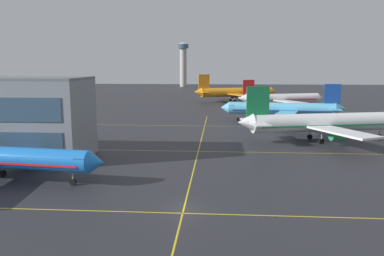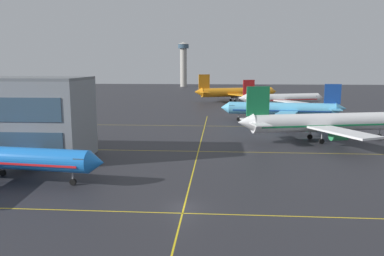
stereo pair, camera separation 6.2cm
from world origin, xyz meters
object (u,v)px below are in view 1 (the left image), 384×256
airliner_second_row (323,123)px  control_tower (183,61)px  airliner_far_left_stand (281,99)px  airliner_third_row (283,109)px  airliner_far_right_stand (236,92)px

airliner_second_row → control_tower: control_tower is taller
airliner_second_row → airliner_far_left_stand: size_ratio=1.11×
airliner_second_row → control_tower: size_ratio=1.14×
airliner_third_row → airliner_far_right_stand: bearing=100.1°
control_tower → airliner_third_row: bearing=-75.8°
airliner_third_row → control_tower: control_tower is taller
airliner_second_row → airliner_far_right_stand: bearing=99.4°
airliner_third_row → airliner_second_row: bearing=-82.1°
airliner_far_right_stand → control_tower: control_tower is taller
airliner_second_row → control_tower: 224.58m
airliner_far_right_stand → control_tower: 130.58m
airliner_second_row → airliner_third_row: 30.02m
airliner_second_row → airliner_far_left_stand: 66.46m
airliner_third_row → airliner_far_left_stand: 37.10m
airliner_third_row → airliner_far_left_stand: airliner_third_row is taller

